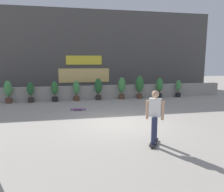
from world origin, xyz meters
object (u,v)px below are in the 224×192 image
at_px(potted_plant_4, 98,88).
at_px(potted_plant_6, 140,85).
at_px(potted_plant_2, 55,90).
at_px(skateboard_near_camera, 78,109).
at_px(potted_plant_3, 76,90).
at_px(potted_plant_8, 178,88).
at_px(potted_plant_5, 122,87).
at_px(skater_by_wall_right, 155,115).
at_px(potted_plant_0, 8,90).
at_px(potted_plant_1, 31,91).
at_px(potted_plant_7, 160,87).

height_order(potted_plant_4, potted_plant_6, potted_plant_6).
bearing_deg(potted_plant_6, potted_plant_2, 180.00).
relative_size(potted_plant_4, potted_plant_6, 0.92).
bearing_deg(skateboard_near_camera, potted_plant_4, 62.43).
distance_m(potted_plant_3, potted_plant_4, 1.43).
xyz_separation_m(potted_plant_4, potted_plant_8, (5.73, 0.00, -0.17)).
relative_size(potted_plant_5, skater_by_wall_right, 0.86).
relative_size(potted_plant_3, potted_plant_4, 0.91).
height_order(potted_plant_0, skater_by_wall_right, skater_by_wall_right).
relative_size(potted_plant_2, skater_by_wall_right, 0.76).
relative_size(potted_plant_5, potted_plant_6, 0.94).
bearing_deg(potted_plant_0, potted_plant_8, 0.00).
height_order(potted_plant_1, skater_by_wall_right, skater_by_wall_right).
bearing_deg(skateboard_near_camera, potted_plant_6, 33.42).
bearing_deg(potted_plant_4, skateboard_near_camera, -117.57).
bearing_deg(skater_by_wall_right, potted_plant_5, 82.78).
bearing_deg(potted_plant_8, skater_by_wall_right, -122.52).
height_order(potted_plant_6, skateboard_near_camera, potted_plant_6).
relative_size(potted_plant_3, potted_plant_5, 0.89).
relative_size(potted_plant_2, potted_plant_4, 0.91).
distance_m(potted_plant_0, potted_plant_7, 9.82).
xyz_separation_m(potted_plant_2, potted_plant_7, (7.08, 0.00, 0.06)).
bearing_deg(potted_plant_6, potted_plant_0, -180.00).
xyz_separation_m(potted_plant_6, potted_plant_8, (2.89, 0.00, -0.27)).
xyz_separation_m(potted_plant_1, potted_plant_6, (7.07, -0.00, 0.21)).
distance_m(potted_plant_1, potted_plant_4, 4.23).
relative_size(potted_plant_4, potted_plant_7, 1.04).
height_order(potted_plant_3, potted_plant_4, potted_plant_4).
height_order(potted_plant_1, potted_plant_5, potted_plant_5).
bearing_deg(potted_plant_5, potted_plant_8, 0.00).
height_order(potted_plant_1, potted_plant_7, potted_plant_7).
bearing_deg(skateboard_near_camera, potted_plant_3, 88.77).
bearing_deg(potted_plant_6, potted_plant_7, 0.00).
relative_size(potted_plant_8, skater_by_wall_right, 0.72).
bearing_deg(potted_plant_0, skater_by_wall_right, -53.15).
relative_size(potted_plant_4, skateboard_near_camera, 1.74).
height_order(potted_plant_0, potted_plant_6, potted_plant_6).
relative_size(potted_plant_0, potted_plant_8, 1.14).
bearing_deg(potted_plant_5, potted_plant_6, 0.00).
height_order(potted_plant_0, potted_plant_4, potted_plant_4).
distance_m(potted_plant_4, potted_plant_7, 4.30).
relative_size(skater_by_wall_right, skateboard_near_camera, 2.06).
bearing_deg(potted_plant_4, potted_plant_2, 180.00).
height_order(potted_plant_7, skateboard_near_camera, potted_plant_7).
xyz_separation_m(potted_plant_0, potted_plant_7, (9.82, 0.00, -0.00)).
xyz_separation_m(potted_plant_4, potted_plant_5, (1.59, 0.00, 0.03)).
distance_m(potted_plant_1, skater_by_wall_right, 9.43).
distance_m(potted_plant_3, skateboard_near_camera, 2.93).
bearing_deg(potted_plant_8, skateboard_near_camera, -158.43).
distance_m(potted_plant_4, potted_plant_8, 5.73).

